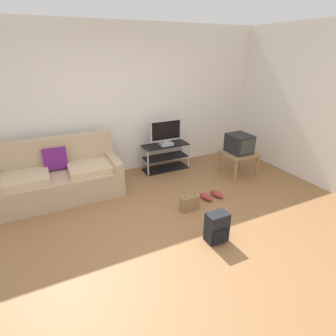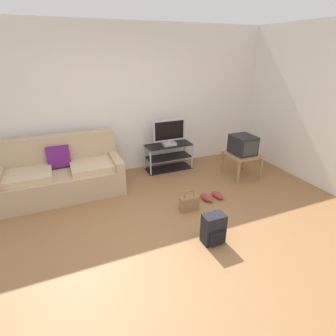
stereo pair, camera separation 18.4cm
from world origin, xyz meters
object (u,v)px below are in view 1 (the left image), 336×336
at_px(couch, 60,177).
at_px(tv_stand, 165,157).
at_px(handbag, 190,202).
at_px(sneakers_pair, 211,195).
at_px(flat_tv, 166,133).
at_px(side_table, 239,156).
at_px(crt_tv, 239,144).
at_px(backpack, 217,227).

relative_size(couch, tv_stand, 2.07).
distance_m(tv_stand, handbag, 1.58).
relative_size(couch, sneakers_pair, 5.14).
xyz_separation_m(tv_stand, sneakers_pair, (0.18, -1.39, -0.22)).
distance_m(tv_stand, flat_tv, 0.51).
xyz_separation_m(side_table, crt_tv, (0.00, 0.02, 0.24)).
height_order(crt_tv, backpack, crt_tv).
bearing_deg(side_table, backpack, -136.16).
distance_m(flat_tv, crt_tv, 1.41).
xyz_separation_m(tv_stand, side_table, (1.15, -0.84, 0.12)).
bearing_deg(sneakers_pair, crt_tv, 30.28).
xyz_separation_m(couch, sneakers_pair, (2.20, -1.16, -0.30)).
height_order(backpack, handbag, backpack).
height_order(crt_tv, handbag, crt_tv).
height_order(backpack, sneakers_pair, backpack).
height_order(tv_stand, handbag, tv_stand).
bearing_deg(sneakers_pair, backpack, -121.17).
bearing_deg(tv_stand, couch, -173.49).
relative_size(tv_stand, backpack, 2.32).
height_order(tv_stand, sneakers_pair, tv_stand).
height_order(crt_tv, sneakers_pair, crt_tv).
bearing_deg(tv_stand, side_table, -36.08).
bearing_deg(tv_stand, sneakers_pair, -82.72).
bearing_deg(couch, side_table, -10.88).
bearing_deg(backpack, flat_tv, 89.41).
bearing_deg(crt_tv, handbag, -154.05).
bearing_deg(crt_tv, side_table, -90.00).
distance_m(couch, handbag, 2.16).
height_order(flat_tv, backpack, flat_tv).
relative_size(handbag, sneakers_pair, 0.94).
bearing_deg(crt_tv, sneakers_pair, -149.72).
bearing_deg(sneakers_pair, side_table, 29.57).
relative_size(couch, side_table, 3.36).
height_order(side_table, crt_tv, crt_tv).
bearing_deg(crt_tv, flat_tv, 145.19).
height_order(couch, tv_stand, couch).
height_order(tv_stand, side_table, tv_stand).
relative_size(tv_stand, sneakers_pair, 2.49).
bearing_deg(backpack, tv_stand, 89.50).
bearing_deg(handbag, crt_tv, 25.95).
xyz_separation_m(side_table, handbag, (-1.48, -0.70, -0.26)).
xyz_separation_m(flat_tv, side_table, (1.15, -0.82, -0.39)).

